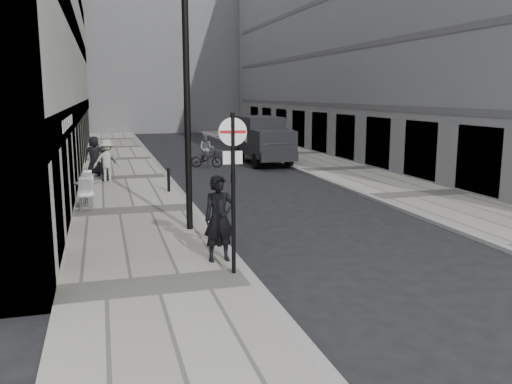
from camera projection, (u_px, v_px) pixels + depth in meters
ground at (292, 333)px, 9.24m from camera, size 120.00×120.00×0.00m
sidewalk at (125, 178)px, 25.72m from camera, size 4.00×60.00×0.12m
far_sidewalk at (338, 169)px, 28.69m from camera, size 4.00×60.00×0.12m
building_left at (36, 0)px, 29.19m from camera, size 4.00×45.00×18.00m
building_far at (138, 30)px, 60.66m from camera, size 24.00×16.00×22.00m
walking_man at (219, 219)px, 12.68m from camera, size 0.77×0.54×2.04m
sign_post at (233, 172)px, 11.58m from camera, size 0.60×0.12×3.51m
lamppost at (187, 92)px, 15.18m from camera, size 0.32×0.32×7.12m
bollard_near at (219, 228)px, 13.98m from camera, size 0.13×0.13×0.96m
bollard_far at (169, 181)px, 21.84m from camera, size 0.12×0.12×0.89m
panel_van at (263, 138)px, 31.30m from camera, size 2.17×5.74×2.70m
cyclist at (207, 154)px, 29.81m from camera, size 1.86×1.12×1.89m
pedestrian_a at (105, 163)px, 24.59m from camera, size 1.02×0.72×1.61m
pedestrian_b at (107, 161)px, 24.21m from camera, size 1.29×0.84×1.89m
pedestrian_c at (94, 156)px, 25.90m from camera, size 0.94×0.62×1.91m
cafe_table_near at (88, 181)px, 21.93m from camera, size 0.62×1.41×0.80m
cafe_table_mid at (86, 192)px, 18.95m from camera, size 0.76×1.72×0.98m
cafe_table_far at (88, 191)px, 19.10m from camera, size 0.77×1.75×0.99m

